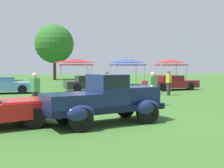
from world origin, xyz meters
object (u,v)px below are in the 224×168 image
object	(u,v)px
feature_pickup_truck	(105,99)
show_car_charcoal	(89,83)
canopy_tent_left_field	(75,62)
canopy_tent_right_field	(171,62)
canopy_tent_center_field	(127,62)
spectator_between_cars	(107,83)
show_car_skyblue	(3,85)
spectator_near_truck	(169,82)
spectator_far_side	(153,88)
show_car_burgundy	(171,83)
spectator_by_row	(35,90)

from	to	relation	value
feature_pickup_truck	show_car_charcoal	bearing A→B (deg)	84.91
canopy_tent_left_field	feature_pickup_truck	bearing A→B (deg)	-91.72
feature_pickup_truck	canopy_tent_right_field	world-z (taller)	canopy_tent_right_field
canopy_tent_center_field	spectator_between_cars	bearing A→B (deg)	-111.41
show_car_skyblue	show_car_charcoal	distance (m)	6.46
feature_pickup_truck	show_car_charcoal	size ratio (longest dim) A/B	1.08
spectator_between_cars	feature_pickup_truck	bearing A→B (deg)	-101.71
spectator_between_cars	canopy_tent_center_field	size ratio (longest dim) A/B	0.54
spectator_between_cars	spectator_near_truck	bearing A→B (deg)	9.60
spectator_far_side	canopy_tent_right_field	world-z (taller)	canopy_tent_right_field
canopy_tent_left_field	canopy_tent_center_field	xyz separation A→B (m)	(5.29, 0.02, -0.00)
show_car_skyblue	canopy_tent_center_field	bearing A→B (deg)	30.40
show_car_burgundy	canopy_tent_right_field	xyz separation A→B (m)	(2.72, 6.16, 1.82)
show_car_charcoal	spectator_by_row	size ratio (longest dim) A/B	2.41
canopy_tent_left_field	spectator_between_cars	bearing A→B (deg)	-84.66
spectator_between_cars	canopy_tent_center_field	xyz separation A→B (m)	(4.27, 10.89, 1.51)
show_car_charcoal	show_car_burgundy	world-z (taller)	same
spectator_between_cars	spectator_far_side	size ratio (longest dim) A/B	1.00
feature_pickup_truck	canopy_tent_left_field	world-z (taller)	canopy_tent_left_field
show_car_skyblue	canopy_tent_right_field	distance (m)	17.15
show_car_charcoal	feature_pickup_truck	bearing A→B (deg)	-95.09
spectator_between_cars	canopy_tent_right_field	bearing A→B (deg)	50.02
spectator_near_truck	canopy_tent_right_field	size ratio (longest dim) A/B	0.62
show_car_burgundy	canopy_tent_right_field	size ratio (longest dim) A/B	1.75
feature_pickup_truck	spectator_by_row	bearing A→B (deg)	126.89
show_car_skyblue	spectator_between_cars	bearing A→B (deg)	-32.84
canopy_tent_center_field	canopy_tent_right_field	world-z (taller)	same
feature_pickup_truck	canopy_tent_left_field	distance (m)	18.54
show_car_skyblue	canopy_tent_left_field	xyz separation A→B (m)	(5.79, 6.48, 1.82)
spectator_by_row	canopy_tent_right_field	xyz separation A→B (m)	(13.09, 15.01, 1.51)
spectator_far_side	canopy_tent_right_field	bearing A→B (deg)	62.96
spectator_near_truck	canopy_tent_left_field	distance (m)	11.60
spectator_by_row	canopy_tent_right_field	size ratio (longest dim) A/B	0.62
spectator_by_row	spectator_between_cars	bearing A→B (deg)	46.25
feature_pickup_truck	canopy_tent_left_field	xyz separation A→B (m)	(0.56, 18.46, 1.56)
show_car_charcoal	spectator_far_side	world-z (taller)	spectator_far_side
spectator_between_cars	spectator_far_side	world-z (taller)	same
spectator_far_side	show_car_burgundy	bearing A→B (deg)	60.77
show_car_skyblue	show_car_burgundy	xyz separation A→B (m)	(13.10, 0.20, 0.00)
show_car_skyblue	spectator_between_cars	size ratio (longest dim) A/B	2.67
spectator_by_row	canopy_tent_right_field	distance (m)	19.97
spectator_far_side	show_car_charcoal	bearing A→B (deg)	101.87
spectator_between_cars	canopy_tent_left_field	world-z (taller)	canopy_tent_left_field
show_car_charcoal	canopy_tent_center_field	bearing A→B (deg)	49.72
show_car_charcoal	spectator_by_row	bearing A→B (deg)	-110.81
spectator_near_truck	canopy_tent_center_field	size ratio (longest dim) A/B	0.54
spectator_between_cars	spectator_by_row	bearing A→B (deg)	-133.75
canopy_tent_center_field	show_car_burgundy	bearing A→B (deg)	-72.22
feature_pickup_truck	show_car_skyblue	xyz separation A→B (m)	(-5.24, 11.98, -0.26)
show_car_skyblue	spectator_near_truck	bearing A→B (deg)	-17.98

